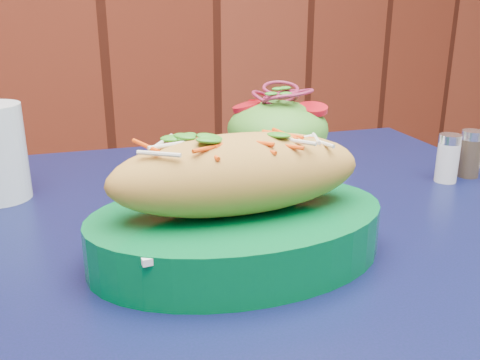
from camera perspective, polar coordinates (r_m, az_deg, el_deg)
cafe_table at (r=0.61m, az=2.17°, el=-13.53°), size 0.95×0.95×0.75m
banh_mi_basket at (r=0.50m, az=-0.23°, el=-3.13°), size 0.32×0.24×0.13m
salad_plate at (r=0.81m, az=4.01°, el=4.89°), size 0.22×0.22×0.12m
salt_shaker at (r=0.78m, az=21.29°, el=2.18°), size 0.03×0.03×0.07m
pepper_shaker at (r=0.81m, az=23.35°, el=2.59°), size 0.03×0.03×0.07m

